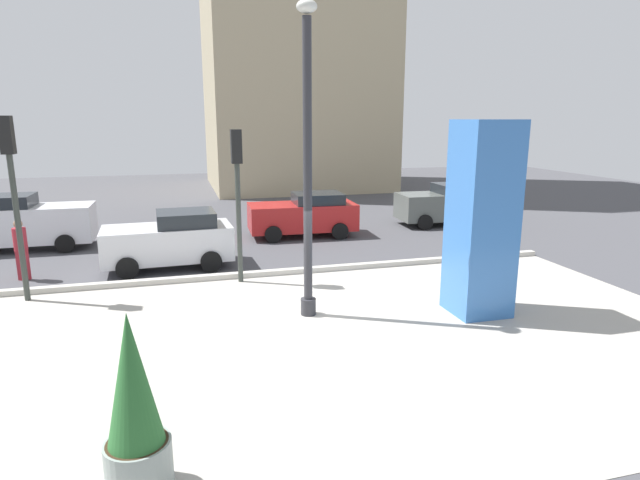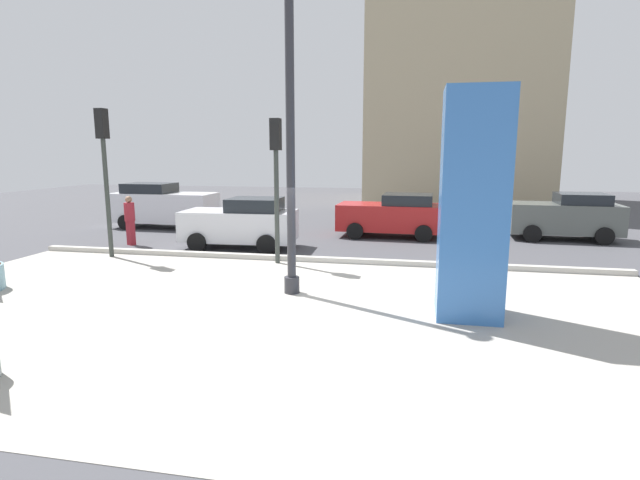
{
  "view_description": "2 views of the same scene",
  "coord_description": "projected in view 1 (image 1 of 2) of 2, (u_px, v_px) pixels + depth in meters",
  "views": [
    {
      "loc": [
        -2.54,
        -11.76,
        4.53
      ],
      "look_at": [
        0.71,
        0.14,
        1.7
      ],
      "focal_mm": 29.82,
      "sensor_mm": 36.0,
      "label": 1
    },
    {
      "loc": [
        3.15,
        -11.22,
        3.3
      ],
      "look_at": [
        0.88,
        0.24,
        1.21
      ],
      "focal_mm": 27.73,
      "sensor_mm": 36.0,
      "label": 2
    }
  ],
  "objects": [
    {
      "name": "potted_plant_near_left",
      "position": [
        135.0,
        412.0,
        6.39
      ],
      "size": [
        0.82,
        0.82,
        2.36
      ],
      "color": "gray",
      "rests_on": "ground_plane"
    },
    {
      "name": "car_passing_lane",
      "position": [
        445.0,
        204.0,
        23.01
      ],
      "size": [
        3.97,
        2.11,
        1.77
      ],
      "color": "#565B56",
      "rests_on": "ground_plane"
    },
    {
      "name": "car_intersection",
      "position": [
        304.0,
        214.0,
        20.77
      ],
      "size": [
        4.2,
        2.18,
        1.69
      ],
      "color": "red",
      "rests_on": "ground_plane"
    },
    {
      "name": "ground_plane",
      "position": [
        265.0,
        268.0,
        16.49
      ],
      "size": [
        60.0,
        60.0,
        0.0
      ],
      "primitive_type": "plane",
      "color": "#47474C"
    },
    {
      "name": "car_curb_west",
      "position": [
        171.0,
        240.0,
        16.36
      ],
      "size": [
        3.92,
        2.13,
        1.74
      ],
      "color": "silver",
      "rests_on": "ground_plane"
    },
    {
      "name": "art_pillar_blue",
      "position": [
        482.0,
        220.0,
        12.21
      ],
      "size": [
        1.25,
        1.25,
        4.51
      ],
      "primitive_type": "cube",
      "color": "#3870BC",
      "rests_on": "ground_plane"
    },
    {
      "name": "plaza_pavement",
      "position": [
        314.0,
        345.0,
        10.85
      ],
      "size": [
        18.0,
        10.0,
        0.02
      ],
      "primitive_type": "cube",
      "color": "#ADA89E",
      "rests_on": "ground_plane"
    },
    {
      "name": "traffic_light_far_side",
      "position": [
        237.0,
        180.0,
        14.43
      ],
      "size": [
        0.28,
        0.42,
        4.24
      ],
      "color": "#333833",
      "rests_on": "ground_plane"
    },
    {
      "name": "curb_strip",
      "position": [
        270.0,
        273.0,
        15.64
      ],
      "size": [
        18.0,
        0.24,
        0.16
      ],
      "primitive_type": "cube",
      "color": "#B7B2A8",
      "rests_on": "ground_plane"
    },
    {
      "name": "lamp_post",
      "position": [
        308.0,
        171.0,
        11.79
      ],
      "size": [
        0.44,
        0.44,
        6.94
      ],
      "color": "#2D2D33",
      "rests_on": "ground_plane"
    },
    {
      "name": "pedestrian_crossing",
      "position": [
        21.0,
        247.0,
        15.03
      ],
      "size": [
        0.49,
        0.49,
        1.76
      ],
      "color": "maroon",
      "rests_on": "ground_plane"
    },
    {
      "name": "traffic_light_corner",
      "position": [
        12.0,
        179.0,
        12.84
      ],
      "size": [
        0.28,
        0.42,
        4.59
      ],
      "color": "#333833",
      "rests_on": "ground_plane"
    },
    {
      "name": "car_curb_east",
      "position": [
        23.0,
        222.0,
        18.58
      ],
      "size": [
        4.5,
        2.0,
        1.95
      ],
      "color": "silver",
      "rests_on": "ground_plane"
    }
  ]
}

